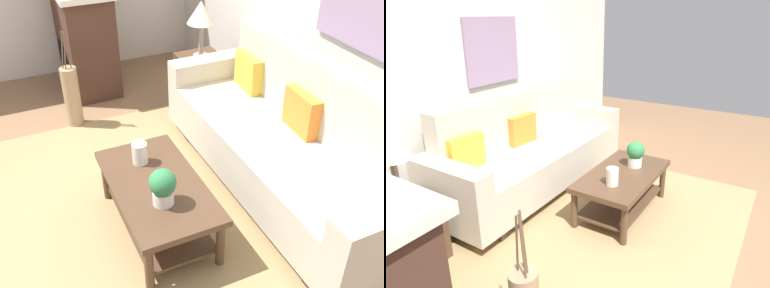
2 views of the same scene
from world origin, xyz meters
TOP-DOWN VIEW (x-y plane):
  - ground_plane at (0.00, 0.00)m, footprint 9.65×9.65m
  - wall_back at (0.00, 2.19)m, footprint 5.65×0.10m
  - area_rug at (0.00, 0.50)m, footprint 2.88×2.15m
  - couch at (0.22, 1.66)m, footprint 2.48×0.84m
  - throw_pillow_mustard at (-0.58, 1.78)m, footprint 0.37×0.15m
  - throw_pillow_orange at (0.22, 1.78)m, footprint 0.37×0.14m
  - coffee_table at (0.26, 0.56)m, footprint 1.10×0.60m
  - tabletop_vase at (-0.02, 0.54)m, footprint 0.11×0.11m
  - potted_plant_tabletop at (0.47, 0.52)m, footprint 0.18×0.18m
  - side_table at (-1.33, 1.66)m, footprint 0.44×0.44m
  - table_lamp at (-1.33, 1.66)m, footprint 0.28×0.28m
  - fireplace at (-2.28, 0.69)m, footprint 1.02×0.58m
  - floor_vase at (-1.48, 0.33)m, footprint 0.16×0.16m
  - floor_vase_branch_a at (-1.46, 0.33)m, footprint 0.02×0.05m
  - floor_vase_branch_b at (-1.49, 0.35)m, footprint 0.04×0.05m
  - floor_vase_branch_c at (-1.49, 0.31)m, footprint 0.03×0.05m

SIDE VIEW (x-z plane):
  - ground_plane at x=0.00m, z-range 0.00..0.00m
  - area_rug at x=0.00m, z-range 0.00..0.01m
  - side_table at x=-1.33m, z-range 0.00..0.56m
  - floor_vase at x=-1.48m, z-range 0.00..0.62m
  - coffee_table at x=0.26m, z-range 0.10..0.53m
  - couch at x=0.22m, z-range -0.11..0.97m
  - tabletop_vase at x=-0.02m, z-range 0.43..0.59m
  - potted_plant_tabletop at x=0.47m, z-range 0.44..0.70m
  - fireplace at x=-2.28m, z-range 0.01..1.17m
  - throw_pillow_mustard at x=-0.58m, z-range 0.52..0.84m
  - throw_pillow_orange at x=0.22m, z-range 0.52..0.84m
  - floor_vase_branch_a at x=-1.46m, z-range 0.62..0.98m
  - floor_vase_branch_b at x=-1.49m, z-range 0.62..0.98m
  - floor_vase_branch_c at x=-1.49m, z-range 0.62..0.98m
  - table_lamp at x=-1.33m, z-range 0.71..1.28m
  - wall_back at x=0.00m, z-range 0.00..2.70m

